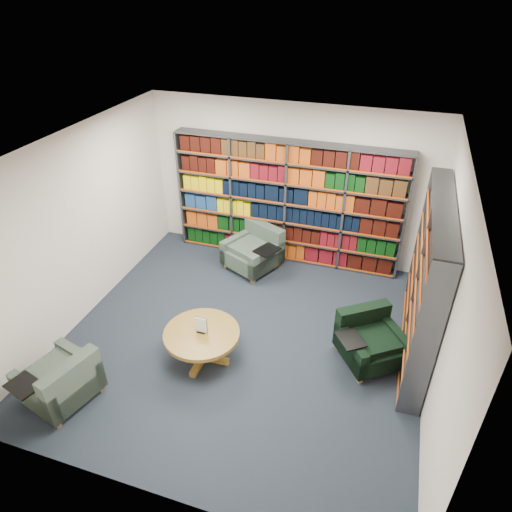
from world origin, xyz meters
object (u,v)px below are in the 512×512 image
(chair_teal_left, at_px, (256,251))
(coffee_table, at_px, (202,338))
(chair_teal_front, at_px, (63,383))
(chair_green_right, at_px, (369,341))

(chair_teal_left, height_order, coffee_table, chair_teal_left)
(chair_teal_front, bearing_deg, chair_green_right, 28.94)
(chair_green_right, xyz_separation_m, chair_teal_front, (-3.48, -1.92, 0.01))
(chair_teal_front, xyz_separation_m, coffee_table, (1.35, 1.17, 0.10))
(chair_green_right, relative_size, coffee_table, 1.05)
(chair_teal_front, bearing_deg, coffee_table, 41.10)
(chair_teal_left, distance_m, coffee_table, 2.45)
(chair_teal_left, bearing_deg, chair_teal_front, -109.83)
(chair_teal_left, relative_size, coffee_table, 1.09)
(chair_teal_left, relative_size, chair_teal_front, 1.08)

